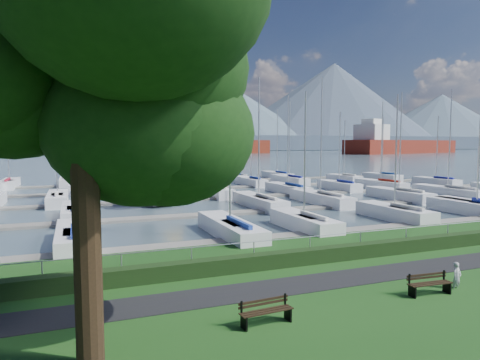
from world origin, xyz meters
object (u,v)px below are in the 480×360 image
bench_right (429,284)px  person (457,273)px  tree (116,73)px  crane (164,148)px  bench_left (266,311)px

bench_right → person: size_ratio=1.52×
bench_right → person: person is taller
bench_right → tree: size_ratio=0.15×
person → crane: (-5.64, 30.41, 4.73)m
bench_left → tree: tree is taller
bench_right → crane: 31.23m
bench_right → tree: bearing=-174.5°
bench_left → bench_right: same height
bench_right → crane: size_ratio=0.08×
crane → person: bearing=-92.5°
bench_left → crane: 31.26m
tree → crane: (7.37, 30.75, -2.32)m
bench_left → crane: (2.91, 30.73, 4.91)m
bench_right → crane: crane is taller
bench_left → bench_right: 6.95m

